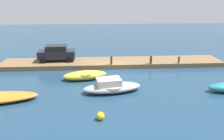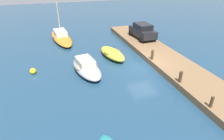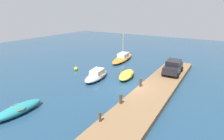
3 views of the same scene
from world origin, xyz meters
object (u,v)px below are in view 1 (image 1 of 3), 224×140
rowboat_yellow (85,75)px  mooring_post_mid_west (151,60)px  mooring_post_mid_east (111,60)px  motorboat_grey (112,86)px  mooring_post_west (179,60)px  marker_buoy (100,116)px  parked_car (57,53)px

rowboat_yellow → mooring_post_mid_west: size_ratio=4.94×
rowboat_yellow → mooring_post_mid_east: (-2.62, -2.98, 0.54)m
mooring_post_mid_west → motorboat_grey: bearing=52.8°
mooring_post_west → motorboat_grey: bearing=38.4°
mooring_post_west → mooring_post_mid_west: mooring_post_mid_west is taller
rowboat_yellow → marker_buoy: rowboat_yellow is taller
parked_car → rowboat_yellow: bearing=121.9°
mooring_post_west → marker_buoy: (8.58, 10.38, -0.61)m
rowboat_yellow → mooring_post_mid_west: bearing=-167.1°
parked_car → mooring_post_mid_west: bearing=167.4°
marker_buoy → mooring_post_mid_east: bearing=-97.4°
mooring_post_mid_west → rowboat_yellow: bearing=23.6°
motorboat_grey → rowboat_yellow: size_ratio=1.17×
mooring_post_west → mooring_post_mid_east: 7.22m
rowboat_yellow → mooring_post_mid_west: 7.46m
motorboat_grey → rowboat_yellow: (2.25, -3.05, -0.04)m
motorboat_grey → mooring_post_west: mooring_post_west is taller
motorboat_grey → parked_car: 9.67m
mooring_post_mid_west → parked_car: 10.28m
mooring_post_west → rowboat_yellow: bearing=16.8°
mooring_post_mid_west → parked_car: (10.10, -1.85, 0.46)m
rowboat_yellow → motorboat_grey: bearing=115.7°
rowboat_yellow → mooring_post_west: size_ratio=5.72×
mooring_post_west → mooring_post_mid_west: 3.03m
mooring_post_mid_east → marker_buoy: size_ratio=1.74×
rowboat_yellow → mooring_post_mid_west: mooring_post_mid_west is taller
marker_buoy → mooring_post_mid_west: bearing=-118.2°
mooring_post_mid_west → mooring_post_mid_east: bearing=0.0°
rowboat_yellow → mooring_post_mid_east: mooring_post_mid_east is taller
mooring_post_west → parked_car: 13.27m
motorboat_grey → mooring_post_west: bearing=-150.7°
mooring_post_west → parked_car: (13.13, -1.85, 0.52)m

